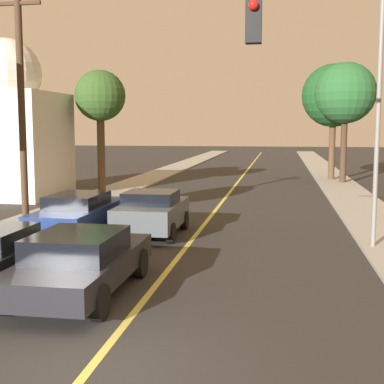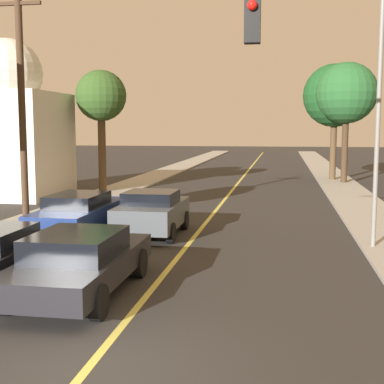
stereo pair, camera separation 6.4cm
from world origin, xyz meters
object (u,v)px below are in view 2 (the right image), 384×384
(car_outer_lane_second, at_px, (80,214))
(traffic_signal_mast, at_px, (352,78))
(streetlamp_right, at_px, (368,78))
(domed_building_left, at_px, (10,128))
(car_near_lane_second, at_px, (152,212))
(tree_right_near, at_px, (347,94))
(tree_right_far, at_px, (335,96))
(car_near_lane_front, at_px, (80,261))
(tree_left_far, at_px, (101,98))
(utility_pole_left, at_px, (22,106))

(car_outer_lane_second, height_order, traffic_signal_mast, traffic_signal_mast)
(streetlamp_right, height_order, domed_building_left, domed_building_left)
(car_near_lane_second, relative_size, car_outer_lane_second, 0.77)
(streetlamp_right, xyz_separation_m, tree_right_near, (1.59, 19.62, 0.76))
(tree_right_far, bearing_deg, streetlamp_right, -92.72)
(traffic_signal_mast, height_order, tree_right_near, tree_right_near)
(car_near_lane_front, xyz_separation_m, tree_right_near, (8.38, 25.26, 5.13))
(tree_left_far, relative_size, domed_building_left, 0.81)
(car_outer_lane_second, distance_m, tree_right_far, 24.05)
(streetlamp_right, bearing_deg, tree_right_near, 85.38)
(car_near_lane_second, distance_m, tree_right_near, 20.99)
(tree_right_near, relative_size, tree_right_far, 0.98)
(tree_right_near, height_order, tree_right_far, tree_right_far)
(car_near_lane_second, distance_m, utility_pole_left, 5.72)
(car_outer_lane_second, xyz_separation_m, tree_right_near, (10.71, 19.28, 5.08))
(utility_pole_left, bearing_deg, domed_building_left, 120.52)
(car_outer_lane_second, distance_m, tree_left_far, 13.23)
(utility_pole_left, bearing_deg, tree_right_far, 59.73)
(car_near_lane_second, distance_m, tree_right_far, 22.51)
(car_near_lane_front, height_order, car_near_lane_second, car_near_lane_second)
(traffic_signal_mast, distance_m, streetlamp_right, 5.73)
(car_near_lane_front, distance_m, tree_right_far, 28.75)
(traffic_signal_mast, distance_m, tree_left_far, 21.20)
(tree_left_far, height_order, tree_right_near, tree_right_near)
(car_outer_lane_second, relative_size, utility_pole_left, 0.62)
(streetlamp_right, relative_size, domed_building_left, 0.96)
(traffic_signal_mast, height_order, utility_pole_left, utility_pole_left)
(domed_building_left, bearing_deg, car_near_lane_second, -41.88)
(car_near_lane_second, relative_size, traffic_signal_mast, 0.60)
(car_near_lane_second, height_order, traffic_signal_mast, traffic_signal_mast)
(car_near_lane_front, xyz_separation_m, car_outer_lane_second, (-2.33, 5.97, 0.04))
(car_outer_lane_second, height_order, tree_right_far, tree_right_far)
(car_near_lane_front, distance_m, car_near_lane_second, 6.69)
(tree_right_far, bearing_deg, car_near_lane_second, -110.89)
(tree_left_far, bearing_deg, streetlamp_right, -44.64)
(traffic_signal_mast, bearing_deg, streetlamp_right, 78.59)
(streetlamp_right, distance_m, tree_left_far, 17.51)
(tree_right_near, distance_m, domed_building_left, 20.83)
(traffic_signal_mast, relative_size, tree_right_near, 0.84)
(car_near_lane_second, height_order, car_outer_lane_second, car_near_lane_second)
(tree_right_near, bearing_deg, car_near_lane_second, -114.30)
(car_near_lane_front, height_order, tree_right_far, tree_right_far)
(car_near_lane_second, height_order, domed_building_left, domed_building_left)
(car_near_lane_front, xyz_separation_m, domed_building_left, (-9.93, 15.59, 2.90))
(car_near_lane_front, bearing_deg, car_outer_lane_second, 111.30)
(tree_right_far, xyz_separation_m, domed_building_left, (-17.75, -11.60, -2.19))
(car_near_lane_second, xyz_separation_m, domed_building_left, (-9.93, 8.90, 2.84))
(traffic_signal_mast, xyz_separation_m, utility_pole_left, (-10.08, 6.19, -0.22))
(car_near_lane_second, xyz_separation_m, tree_left_far, (-5.66, 11.25, 4.54))
(streetlamp_right, xyz_separation_m, domed_building_left, (-16.73, 9.95, -1.47))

